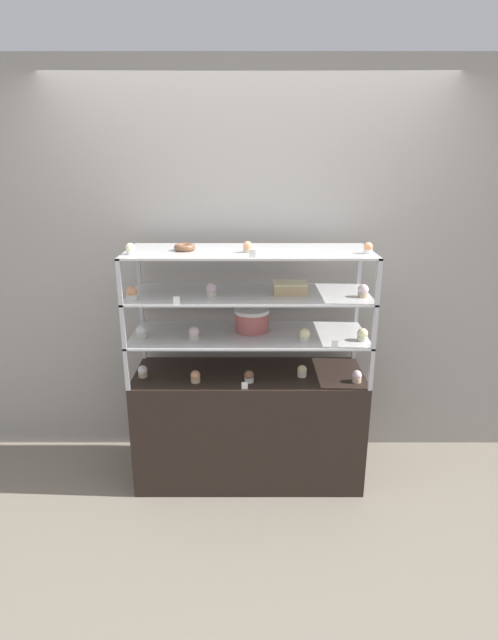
% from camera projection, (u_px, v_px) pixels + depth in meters
% --- Properties ---
extents(ground_plane, '(20.00, 20.00, 0.00)m').
position_uv_depth(ground_plane, '(249.00, 473.00, 3.34)').
color(ground_plane, gray).
extents(back_wall, '(8.00, 0.05, 2.60)m').
position_uv_depth(back_wall, '(249.00, 270.00, 3.32)').
color(back_wall, gray).
rests_on(back_wall, ground_plane).
extents(display_base, '(1.42, 0.51, 0.73)m').
position_uv_depth(display_base, '(249.00, 424.00, 3.23)').
color(display_base, black).
rests_on(display_base, ground_plane).
extents(display_riser_lower, '(1.42, 0.51, 0.26)m').
position_uv_depth(display_riser_lower, '(249.00, 336.00, 3.04)').
color(display_riser_lower, '#B7B7BC').
rests_on(display_riser_lower, display_base).
extents(display_riser_middle, '(1.42, 0.51, 0.26)m').
position_uv_depth(display_riser_middle, '(249.00, 296.00, 2.96)').
color(display_riser_middle, '#B7B7BC').
rests_on(display_riser_middle, display_riser_lower).
extents(display_riser_upper, '(1.42, 0.51, 0.26)m').
position_uv_depth(display_riser_upper, '(249.00, 253.00, 2.88)').
color(display_riser_upper, '#B7B7BC').
rests_on(display_riser_upper, display_riser_middle).
extents(layer_cake_centerpiece, '(0.22, 0.22, 0.14)m').
position_uv_depth(layer_cake_centerpiece, '(252.00, 320.00, 3.07)').
color(layer_cake_centerpiece, '#C66660').
rests_on(layer_cake_centerpiece, display_riser_lower).
extents(sheet_cake_frosted, '(0.20, 0.14, 0.07)m').
position_uv_depth(sheet_cake_frosted, '(290.00, 288.00, 2.95)').
color(sheet_cake_frosted, '#DBBC84').
rests_on(sheet_cake_frosted, display_riser_middle).
extents(cupcake_0, '(0.06, 0.06, 0.07)m').
position_uv_depth(cupcake_0, '(143.00, 371.00, 3.05)').
color(cupcake_0, '#CCB28C').
rests_on(cupcake_0, display_base).
extents(cupcake_1, '(0.06, 0.06, 0.07)m').
position_uv_depth(cupcake_1, '(195.00, 377.00, 2.98)').
color(cupcake_1, '#CCB28C').
rests_on(cupcake_1, display_base).
extents(cupcake_2, '(0.06, 0.06, 0.07)m').
position_uv_depth(cupcake_2, '(249.00, 376.00, 2.98)').
color(cupcake_2, white).
rests_on(cupcake_2, display_base).
extents(cupcake_3, '(0.06, 0.06, 0.07)m').
position_uv_depth(cupcake_3, '(302.00, 371.00, 3.05)').
color(cupcake_3, white).
rests_on(cupcake_3, display_base).
extents(cupcake_4, '(0.06, 0.06, 0.07)m').
position_uv_depth(cupcake_4, '(357.00, 376.00, 2.98)').
color(cupcake_4, '#CCB28C').
rests_on(cupcake_4, display_base).
extents(price_tag_0, '(0.04, 0.00, 0.04)m').
position_uv_depth(price_tag_0, '(245.00, 386.00, 2.89)').
color(price_tag_0, white).
rests_on(price_tag_0, display_base).
extents(cupcake_5, '(0.06, 0.06, 0.08)m').
position_uv_depth(cupcake_5, '(142.00, 332.00, 2.96)').
color(cupcake_5, beige).
rests_on(cupcake_5, display_riser_lower).
extents(cupcake_6, '(0.06, 0.06, 0.08)m').
position_uv_depth(cupcake_6, '(194.00, 333.00, 2.94)').
color(cupcake_6, beige).
rests_on(cupcake_6, display_riser_lower).
extents(cupcake_7, '(0.06, 0.06, 0.08)m').
position_uv_depth(cupcake_7, '(305.00, 335.00, 2.91)').
color(cupcake_7, beige).
rests_on(cupcake_7, display_riser_lower).
extents(cupcake_8, '(0.06, 0.06, 0.08)m').
position_uv_depth(cupcake_8, '(362.00, 335.00, 2.92)').
color(cupcake_8, beige).
rests_on(cupcake_8, display_riser_lower).
extents(price_tag_1, '(0.04, 0.00, 0.04)m').
position_uv_depth(price_tag_1, '(335.00, 344.00, 2.81)').
color(price_tag_1, white).
rests_on(price_tag_1, display_riser_lower).
extents(cupcake_9, '(0.06, 0.06, 0.08)m').
position_uv_depth(cupcake_9, '(132.00, 293.00, 2.82)').
color(cupcake_9, white).
rests_on(cupcake_9, display_riser_middle).
extents(cupcake_10, '(0.06, 0.06, 0.08)m').
position_uv_depth(cupcake_10, '(211.00, 290.00, 2.89)').
color(cupcake_10, beige).
rests_on(cupcake_10, display_riser_middle).
extents(cupcake_11, '(0.06, 0.06, 0.08)m').
position_uv_depth(cupcake_11, '(363.00, 291.00, 2.86)').
color(cupcake_11, '#CCB28C').
rests_on(cupcake_11, display_riser_middle).
extents(price_tag_2, '(0.04, 0.00, 0.04)m').
position_uv_depth(price_tag_2, '(177.00, 300.00, 2.73)').
color(price_tag_2, white).
rests_on(price_tag_2, display_riser_middle).
extents(cupcake_12, '(0.05, 0.05, 0.06)m').
position_uv_depth(cupcake_12, '(130.00, 249.00, 2.74)').
color(cupcake_12, white).
rests_on(cupcake_12, display_riser_upper).
extents(cupcake_13, '(0.05, 0.05, 0.06)m').
position_uv_depth(cupcake_13, '(248.00, 247.00, 2.80)').
color(cupcake_13, '#CCB28C').
rests_on(cupcake_13, display_riser_upper).
extents(cupcake_14, '(0.05, 0.05, 0.06)m').
position_uv_depth(cupcake_14, '(368.00, 248.00, 2.77)').
color(cupcake_14, white).
rests_on(cupcake_14, display_riser_upper).
extents(price_tag_3, '(0.04, 0.00, 0.04)m').
position_uv_depth(price_tag_3, '(252.00, 254.00, 2.65)').
color(price_tag_3, white).
rests_on(price_tag_3, display_riser_upper).
extents(donut_glazed, '(0.12, 0.12, 0.04)m').
position_uv_depth(donut_glazed, '(185.00, 247.00, 2.86)').
color(donut_glazed, brown).
rests_on(donut_glazed, display_riser_upper).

